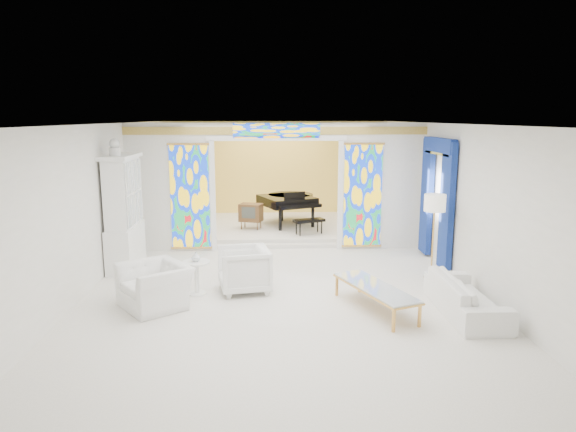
{
  "coord_description": "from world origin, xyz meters",
  "views": [
    {
      "loc": [
        -0.28,
        -10.02,
        3.13
      ],
      "look_at": [
        0.18,
        0.2,
        1.15
      ],
      "focal_mm": 32.0,
      "sensor_mm": 36.0,
      "label": 1
    }
  ],
  "objects_px": {
    "china_cabinet": "(124,213)",
    "armchair_left": "(155,286)",
    "armchair_right": "(244,270)",
    "sofa": "(466,296)",
    "tv_console": "(251,213)",
    "grand_piano": "(289,200)",
    "coffee_table": "(375,288)"
  },
  "relations": [
    {
      "from": "china_cabinet",
      "to": "armchair_left",
      "type": "height_order",
      "value": "china_cabinet"
    },
    {
      "from": "armchair_right",
      "to": "sofa",
      "type": "bearing_deg",
      "value": 60.56
    },
    {
      "from": "tv_console",
      "to": "armchair_left",
      "type": "bearing_deg",
      "value": -88.18
    },
    {
      "from": "sofa",
      "to": "grand_piano",
      "type": "height_order",
      "value": "grand_piano"
    },
    {
      "from": "armchair_right",
      "to": "tv_console",
      "type": "xyz_separation_m",
      "value": [
        0.01,
        4.51,
        0.21
      ]
    },
    {
      "from": "china_cabinet",
      "to": "tv_console",
      "type": "bearing_deg",
      "value": 48.38
    },
    {
      "from": "armchair_left",
      "to": "armchair_right",
      "type": "height_order",
      "value": "armchair_right"
    },
    {
      "from": "grand_piano",
      "to": "tv_console",
      "type": "xyz_separation_m",
      "value": [
        -1.06,
        -0.62,
        -0.22
      ]
    },
    {
      "from": "grand_piano",
      "to": "tv_console",
      "type": "relative_size",
      "value": 4.05
    },
    {
      "from": "coffee_table",
      "to": "tv_console",
      "type": "bearing_deg",
      "value": 111.35
    },
    {
      "from": "coffee_table",
      "to": "grand_piano",
      "type": "height_order",
      "value": "grand_piano"
    },
    {
      "from": "armchair_right",
      "to": "grand_piano",
      "type": "xyz_separation_m",
      "value": [
        1.07,
        5.14,
        0.43
      ]
    },
    {
      "from": "armchair_right",
      "to": "grand_piano",
      "type": "relative_size",
      "value": 0.33
    },
    {
      "from": "armchair_left",
      "to": "tv_console",
      "type": "relative_size",
      "value": 1.64
    },
    {
      "from": "armchair_left",
      "to": "tv_console",
      "type": "xyz_separation_m",
      "value": [
        1.47,
        5.22,
        0.26
      ]
    },
    {
      "from": "armchair_left",
      "to": "sofa",
      "type": "xyz_separation_m",
      "value": [
        5.08,
        -0.53,
        -0.07
      ]
    },
    {
      "from": "sofa",
      "to": "coffee_table",
      "type": "height_order",
      "value": "sofa"
    },
    {
      "from": "china_cabinet",
      "to": "armchair_right",
      "type": "bearing_deg",
      "value": -32.76
    },
    {
      "from": "tv_console",
      "to": "grand_piano",
      "type": "bearing_deg",
      "value": 48.02
    },
    {
      "from": "armchair_left",
      "to": "armchair_right",
      "type": "distance_m",
      "value": 1.62
    },
    {
      "from": "china_cabinet",
      "to": "grand_piano",
      "type": "height_order",
      "value": "china_cabinet"
    },
    {
      "from": "armchair_left",
      "to": "armchair_right",
      "type": "bearing_deg",
      "value": 79.8
    },
    {
      "from": "sofa",
      "to": "tv_console",
      "type": "distance_m",
      "value": 6.8
    },
    {
      "from": "coffee_table",
      "to": "grand_piano",
      "type": "relative_size",
      "value": 0.7
    },
    {
      "from": "armchair_left",
      "to": "sofa",
      "type": "height_order",
      "value": "armchair_left"
    },
    {
      "from": "china_cabinet",
      "to": "grand_piano",
      "type": "bearing_deg",
      "value": 44.06
    },
    {
      "from": "china_cabinet",
      "to": "tv_console",
      "type": "height_order",
      "value": "china_cabinet"
    },
    {
      "from": "armchair_left",
      "to": "grand_piano",
      "type": "height_order",
      "value": "grand_piano"
    },
    {
      "from": "armchair_left",
      "to": "sofa",
      "type": "bearing_deg",
      "value": 47.74
    },
    {
      "from": "china_cabinet",
      "to": "sofa",
      "type": "relative_size",
      "value": 1.36
    },
    {
      "from": "china_cabinet",
      "to": "sofa",
      "type": "height_order",
      "value": "china_cabinet"
    },
    {
      "from": "sofa",
      "to": "tv_console",
      "type": "relative_size",
      "value": 2.97
    }
  ]
}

